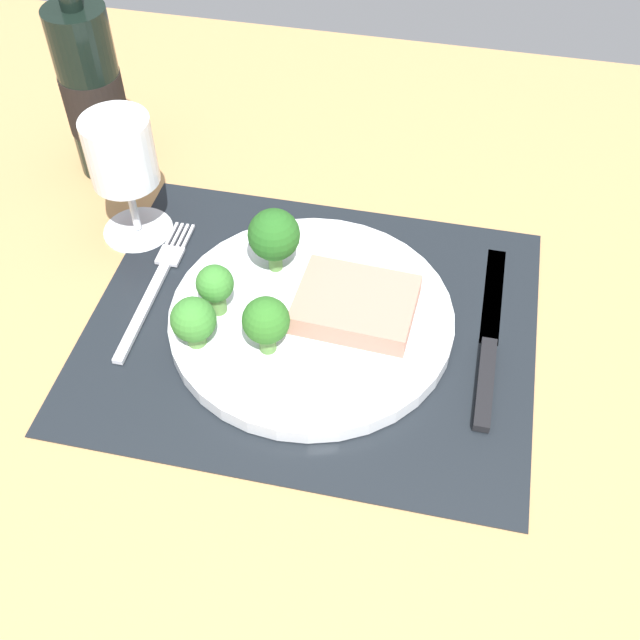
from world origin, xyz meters
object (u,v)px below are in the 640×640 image
fork (155,286)px  wine_glass (122,160)px  wine_bottle (92,90)px  plate (311,318)px  steak (356,304)px  knife (489,346)px

fork → wine_glass: bearing=120.1°
wine_glass → wine_bottle: bearing=125.8°
plate → steak: bearing=12.7°
knife → wine_bottle: size_ratio=0.78×
steak → wine_glass: size_ratio=0.79×
wine_bottle → wine_glass: wine_bottle is taller
plate → wine_bottle: (-28.26, 19.33, 8.85)cm
plate → fork: size_ratio=1.39×
fork → wine_bottle: bearing=122.6°
plate → wine_glass: size_ratio=1.94×
plate → wine_bottle: bearing=145.6°
plate → fork: (-16.17, 1.42, -0.55)cm
fork → wine_bottle: (-12.09, 17.91, 9.40)cm
wine_bottle → wine_glass: 12.39cm
plate → steak: 4.52cm
wine_glass → fork: bearing=-58.4°
steak → wine_bottle: 37.80cm
steak → wine_glass: (-25.02, 8.40, 6.31)cm
knife → wine_glass: bearing=163.5°
knife → steak: bearing=175.0°
plate → wine_bottle: wine_bottle is taller
steak → fork: steak is taller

